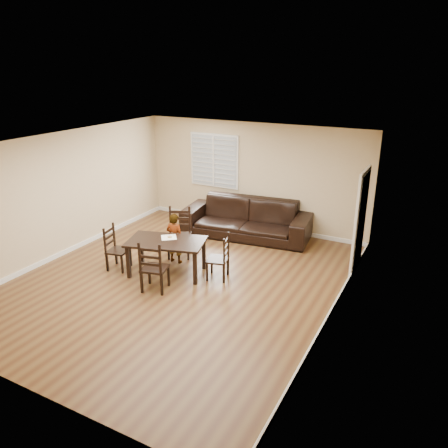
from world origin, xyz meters
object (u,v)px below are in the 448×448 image
(chair_near, at_px, (180,233))
(chair_far, at_px, (152,270))
(dining_table, at_px, (166,245))
(chair_left, at_px, (113,249))
(chair_right, at_px, (223,259))
(donut, at_px, (170,237))
(sofa, at_px, (246,218))
(child, at_px, (175,238))

(chair_near, distance_m, chair_far, 1.81)
(dining_table, height_order, chair_left, chair_left)
(dining_table, distance_m, chair_left, 1.18)
(chair_near, relative_size, chair_right, 1.18)
(dining_table, xyz_separation_m, chair_right, (1.12, 0.32, -0.21))
(dining_table, bearing_deg, donut, 83.66)
(chair_near, bearing_deg, chair_left, -148.72)
(chair_near, height_order, sofa, chair_near)
(child, bearing_deg, chair_far, 104.04)
(chair_left, height_order, donut, chair_left)
(chair_right, relative_size, donut, 10.06)
(dining_table, bearing_deg, chair_left, 179.53)
(chair_right, bearing_deg, chair_left, -88.58)
(donut, height_order, sofa, sofa)
(chair_right, distance_m, sofa, 2.37)
(dining_table, xyz_separation_m, chair_left, (-1.12, -0.31, -0.20))
(chair_far, height_order, donut, chair_far)
(child, bearing_deg, dining_table, 104.21)
(chair_near, height_order, chair_left, chair_near)
(chair_right, distance_m, child, 1.30)
(sofa, bearing_deg, chair_left, -126.76)
(chair_right, relative_size, child, 0.84)
(child, bearing_deg, sofa, -110.57)
(donut, bearing_deg, chair_right, 7.42)
(chair_near, distance_m, child, 0.44)
(chair_right, bearing_deg, sofa, 179.44)
(sofa, bearing_deg, chair_far, -102.57)
(dining_table, relative_size, chair_near, 1.55)
(donut, bearing_deg, sofa, 76.67)
(chair_far, bearing_deg, chair_near, -87.50)
(chair_far, relative_size, chair_left, 1.08)
(chair_far, bearing_deg, donut, -89.40)
(donut, bearing_deg, chair_left, -156.05)
(chair_left, distance_m, chair_right, 2.33)
(dining_table, relative_size, chair_right, 1.84)
(donut, bearing_deg, child, 108.99)
(chair_far, height_order, chair_left, chair_far)
(chair_far, distance_m, child, 1.38)
(chair_near, bearing_deg, sofa, 37.65)
(chair_near, bearing_deg, chair_right, -49.39)
(donut, bearing_deg, chair_far, -75.21)
(chair_far, bearing_deg, chair_right, -143.06)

